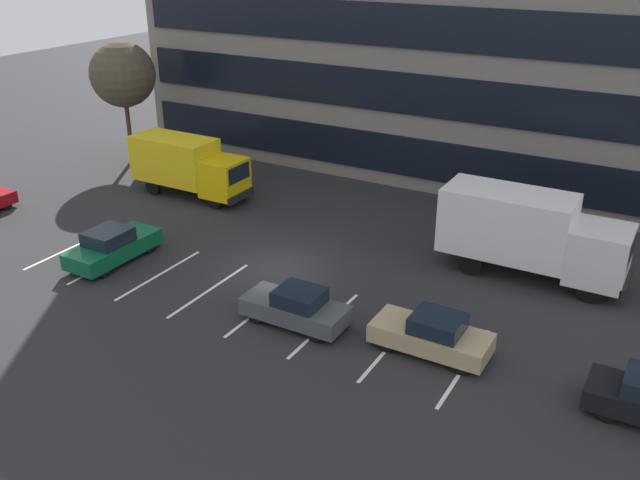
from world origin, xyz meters
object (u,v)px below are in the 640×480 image
(sedan_forest, at_px, (112,246))
(bare_tree, at_px, (123,75))
(sedan_tan, at_px, (432,335))
(box_truck_white, at_px, (530,231))
(sedan_charcoal, at_px, (296,307))
(box_truck_yellow_all, at_px, (188,164))

(sedan_forest, xyz_separation_m, bare_tree, (-10.06, 11.63, 4.85))
(sedan_tan, distance_m, sedan_forest, 15.38)
(box_truck_white, bearing_deg, sedan_forest, -154.38)
(sedan_tan, relative_size, sedan_forest, 0.95)
(sedan_tan, height_order, sedan_charcoal, sedan_tan)
(box_truck_white, relative_size, bare_tree, 1.04)
(sedan_charcoal, height_order, bare_tree, bare_tree)
(sedan_tan, distance_m, sedan_charcoal, 5.30)
(sedan_charcoal, xyz_separation_m, bare_tree, (-20.19, 12.10, 4.91))
(sedan_tan, bearing_deg, box_truck_white, 80.29)
(box_truck_yellow_all, relative_size, sedan_forest, 1.57)
(sedan_tan, xyz_separation_m, bare_tree, (-25.44, 11.35, 4.89))
(bare_tree, bearing_deg, box_truck_white, -7.70)
(sedan_charcoal, height_order, sedan_forest, sedan_forest)
(sedan_tan, xyz_separation_m, sedan_forest, (-15.38, -0.28, 0.04))
(sedan_charcoal, xyz_separation_m, sedan_forest, (-10.13, 0.47, 0.06))
(box_truck_white, distance_m, bare_tree, 27.23)
(box_truck_white, distance_m, sedan_tan, 7.96)
(box_truck_white, bearing_deg, bare_tree, 172.30)
(box_truck_white, bearing_deg, box_truck_yellow_all, 178.63)
(sedan_forest, bearing_deg, box_truck_white, 25.62)
(sedan_charcoal, distance_m, bare_tree, 24.04)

